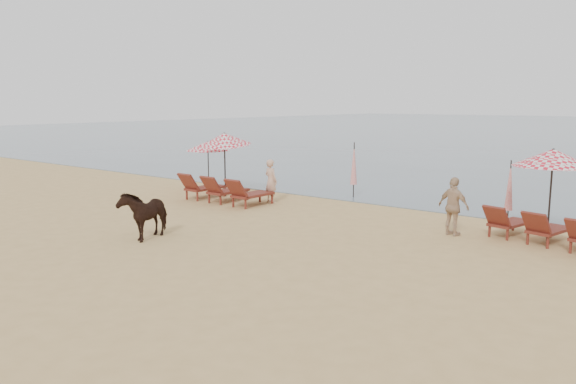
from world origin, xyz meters
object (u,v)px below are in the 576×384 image
at_px(umbrella_open_left_a, 208,146).
at_px(cow, 145,213).
at_px(lounger_cluster_left, 223,189).
at_px(umbrella_open_left_b, 224,139).
at_px(umbrella_open_right, 553,158).
at_px(beachgoer_left, 271,181).
at_px(umbrella_closed_left, 354,164).
at_px(umbrella_closed_right, 510,186).
at_px(beachgoer_right_b, 454,206).
at_px(lounger_cluster_right, 567,232).

height_order(umbrella_open_left_a, cow, umbrella_open_left_a).
height_order(lounger_cluster_left, umbrella_open_left_b, umbrella_open_left_b).
height_order(lounger_cluster_left, cow, cow).
height_order(umbrella_open_left_a, umbrella_open_right, umbrella_open_right).
xyz_separation_m(lounger_cluster_left, cow, (2.17, -5.29, 0.19)).
height_order(umbrella_open_left_a, beachgoer_left, umbrella_open_left_a).
bearing_deg(umbrella_closed_left, umbrella_closed_right, -13.22).
bearing_deg(umbrella_open_left_a, umbrella_closed_left, 44.55).
bearing_deg(umbrella_open_left_b, umbrella_open_right, -1.30).
bearing_deg(umbrella_open_left_b, umbrella_closed_right, 5.25).
distance_m(umbrella_closed_left, beachgoer_right_b, 6.65).
relative_size(cow, beachgoer_left, 1.00).
height_order(umbrella_closed_left, beachgoer_left, umbrella_closed_left).
distance_m(umbrella_open_left_a, umbrella_open_left_b, 1.90).
bearing_deg(umbrella_open_right, umbrella_open_left_a, 163.38).
bearing_deg(beachgoer_right_b, beachgoer_left, 6.65).
relative_size(lounger_cluster_left, umbrella_open_right, 1.31).
height_order(umbrella_closed_right, beachgoer_left, umbrella_closed_right).
xyz_separation_m(umbrella_open_right, cow, (-8.89, -6.52, -1.58)).
height_order(cow, beachgoer_right_b, beachgoer_right_b).
bearing_deg(umbrella_open_right, cow, -158.07).
bearing_deg(umbrella_closed_right, beachgoer_right_b, -111.47).
bearing_deg(beachgoer_right_b, umbrella_open_left_b, 8.77).
height_order(lounger_cluster_left, umbrella_closed_left, umbrella_closed_left).
bearing_deg(lounger_cluster_right, cow, -135.04).
distance_m(lounger_cluster_left, umbrella_closed_left, 5.18).
bearing_deg(lounger_cluster_right, umbrella_closed_right, 151.64).
distance_m(umbrella_open_left_b, beachgoer_left, 2.72).
xyz_separation_m(lounger_cluster_right, umbrella_open_left_b, (-12.58, 0.39, 1.83)).
xyz_separation_m(lounger_cluster_left, beachgoer_left, (1.37, 1.14, 0.31)).
distance_m(umbrella_closed_right, cow, 10.75).
relative_size(lounger_cluster_right, beachgoer_right_b, 2.58).
distance_m(umbrella_open_right, umbrella_closed_left, 8.29).
bearing_deg(umbrella_closed_right, umbrella_open_left_b, -172.58).
bearing_deg(umbrella_closed_right, cow, -134.10).
xyz_separation_m(umbrella_closed_left, cow, (-1.10, -9.21, -0.65)).
distance_m(lounger_cluster_left, cow, 5.72).
xyz_separation_m(lounger_cluster_left, umbrella_closed_left, (3.27, 3.92, 0.84)).
distance_m(umbrella_closed_right, beachgoer_left, 8.39).
bearing_deg(umbrella_closed_left, lounger_cluster_right, -21.26).
bearing_deg(umbrella_open_left_b, cow, -66.12).
relative_size(umbrella_closed_right, beachgoer_left, 1.24).
distance_m(lounger_cluster_left, umbrella_open_right, 11.27).
height_order(lounger_cluster_left, beachgoer_right_b, beachgoer_right_b).
height_order(lounger_cluster_right, cow, cow).
bearing_deg(lounger_cluster_left, umbrella_open_left_a, 147.21).
height_order(lounger_cluster_right, umbrella_open_left_b, umbrella_open_left_b).
xyz_separation_m(umbrella_open_left_a, umbrella_closed_left, (5.90, 2.14, -0.55)).
xyz_separation_m(lounger_cluster_right, beachgoer_right_b, (-2.87, -0.41, 0.39)).
relative_size(umbrella_open_left_b, beachgoer_right_b, 1.59).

